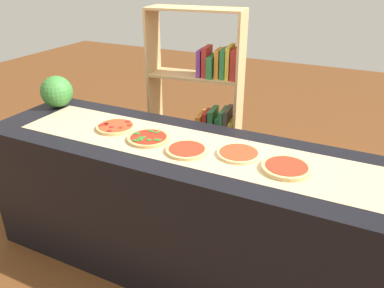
% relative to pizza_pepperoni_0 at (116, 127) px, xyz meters
% --- Properties ---
extents(ground_plane, '(12.00, 12.00, 0.00)m').
position_rel_pizza_pepperoni_0_xyz_m(ground_plane, '(0.56, -0.02, -0.91)').
color(ground_plane, brown).
extents(counter, '(2.68, 0.74, 0.89)m').
position_rel_pizza_pepperoni_0_xyz_m(counter, '(0.56, -0.02, -0.46)').
color(counter, black).
rests_on(counter, ground_plane).
extents(parchment_paper, '(2.25, 0.46, 0.00)m').
position_rel_pizza_pepperoni_0_xyz_m(parchment_paper, '(0.56, -0.02, -0.01)').
color(parchment_paper, tan).
rests_on(parchment_paper, counter).
extents(pizza_pepperoni_0, '(0.25, 0.25, 0.03)m').
position_rel_pizza_pepperoni_0_xyz_m(pizza_pepperoni_0, '(0.00, 0.00, 0.00)').
color(pizza_pepperoni_0, '#DBB26B').
rests_on(pizza_pepperoni_0, parchment_paper).
extents(pizza_spinach_1, '(0.26, 0.26, 0.03)m').
position_rel_pizza_pepperoni_0_xyz_m(pizza_spinach_1, '(0.28, -0.05, -0.00)').
color(pizza_spinach_1, tan).
rests_on(pizza_spinach_1, parchment_paper).
extents(pizza_plain_2, '(0.24, 0.24, 0.02)m').
position_rel_pizza_pepperoni_0_xyz_m(pizza_plain_2, '(0.56, -0.09, -0.00)').
color(pizza_plain_2, '#DBB26B').
rests_on(pizza_plain_2, parchment_paper).
extents(pizza_plain_3, '(0.24, 0.24, 0.02)m').
position_rel_pizza_pepperoni_0_xyz_m(pizza_plain_3, '(0.84, -0.00, -0.00)').
color(pizza_plain_3, '#E5C17F').
rests_on(pizza_plain_3, parchment_paper).
extents(pizza_plain_4, '(0.26, 0.26, 0.02)m').
position_rel_pizza_pepperoni_0_xyz_m(pizza_plain_4, '(1.11, -0.05, 0.00)').
color(pizza_plain_4, '#DBB26B').
rests_on(pizza_plain_4, parchment_paper).
extents(watermelon, '(0.23, 0.23, 0.23)m').
position_rel_pizza_pepperoni_0_xyz_m(watermelon, '(-0.63, 0.16, 0.10)').
color(watermelon, '#387A33').
rests_on(watermelon, counter).
extents(bookshelf, '(0.78, 0.35, 1.55)m').
position_rel_pizza_pepperoni_0_xyz_m(bookshelf, '(0.23, 0.92, -0.20)').
color(bookshelf, tan).
rests_on(bookshelf, ground_plane).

